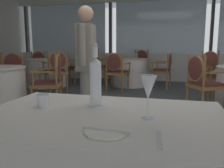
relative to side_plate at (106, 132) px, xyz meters
name	(u,v)px	position (x,y,z in m)	size (l,w,h in m)	color
ground_plane	(138,127)	(-0.15, 2.12, -0.74)	(15.25, 15.25, 0.00)	#4C5156
window_wall_far	(158,46)	(-0.15, 6.53, 0.33)	(9.65, 0.14, 2.66)	beige
side_plate	(106,132)	(0.00, 0.00, 0.00)	(0.18, 0.18, 0.01)	silver
butter_knife	(106,130)	(0.00, 0.00, 0.01)	(0.21, 0.02, 0.00)	silver
dinner_fork	(159,139)	(0.22, -0.02, 0.00)	(0.18, 0.02, 0.00)	silver
water_bottle	(96,80)	(-0.18, 0.44, 0.15)	(0.07, 0.07, 0.37)	white
wine_glass	(148,88)	(0.15, 0.23, 0.15)	(0.08, 0.08, 0.22)	white
water_tumbler	(43,100)	(-0.48, 0.33, 0.03)	(0.07, 0.07, 0.07)	white
dining_chair_0_0	(213,71)	(1.12, 4.43, -0.17)	(0.65, 0.63, 0.98)	olive
dining_chair_0_1	(202,79)	(0.73, 2.99, -0.17)	(0.63, 0.65, 0.95)	olive
background_table_1	(47,72)	(-2.99, 4.81, -0.37)	(1.14, 1.14, 0.73)	white
dining_chair_1_0	(57,68)	(-2.32, 4.07, -0.16)	(0.66, 0.66, 0.97)	olive
dining_chair_1_1	(82,65)	(-2.26, 5.48, -0.20)	(0.66, 0.66, 0.91)	olive
dining_chair_1_2	(39,63)	(-3.66, 5.54, -0.19)	(0.66, 0.66, 0.92)	olive
dining_chair_1_3	(7,67)	(-3.73, 4.14, -0.19)	(0.66, 0.66, 0.93)	olive
background_table_2	(130,72)	(-0.83, 5.41, -0.37)	(1.03, 1.03, 0.73)	white
dining_chair_2_0	(164,68)	(0.09, 5.24, -0.21)	(0.54, 0.59, 0.89)	olive
dining_chair_2_1	(140,63)	(-0.67, 6.33, -0.17)	(0.59, 0.54, 0.97)	olive
dining_chair_2_2	(99,63)	(-1.76, 5.57, -0.16)	(0.54, 0.59, 0.99)	olive
dining_chair_2_3	(116,69)	(-1.00, 4.48, -0.20)	(0.59, 0.54, 0.92)	olive
dining_chair_3_0	(11,71)	(-2.96, 3.30, -0.17)	(0.63, 0.58, 0.95)	olive
dining_chair_3_3	(52,77)	(-1.70, 2.69, -0.18)	(0.58, 0.63, 0.97)	olive
diner_person_0	(86,61)	(-0.81, 1.97, 0.16)	(0.25, 0.53, 1.58)	gray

